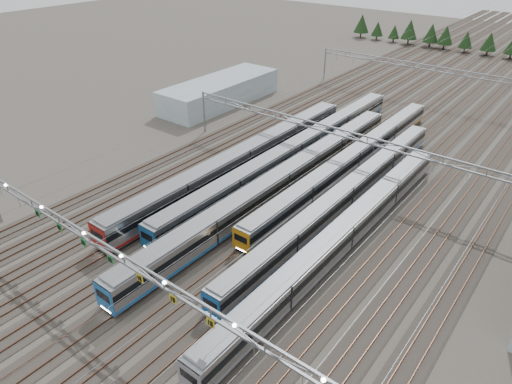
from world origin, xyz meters
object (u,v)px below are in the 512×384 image
Objects in this scene: train_a at (243,160)px; train_b at (294,151)px; train_c at (281,182)px; west_shed at (220,91)px; train_f at (343,235)px; gantry_near at (123,262)px; gantry_far at (435,73)px; train_e at (344,195)px; train_d at (352,160)px; gantry_mid at (334,136)px.

train_a is 0.86× the size of train_b.
west_shed is (-34.52, 25.09, 0.47)m from train_c.
train_a is 23.89m from train_f.
west_shed is (-25.52, 23.07, 0.32)m from train_a.
train_b is 1.02× the size of train_c.
gantry_near reaches higher than gantry_far.
west_shed is (-30.02, 14.92, 0.53)m from train_b.
west_shed is (-36.77, -30.70, -3.74)m from gantry_far.
train_c is at bearing -66.14° from train_b.
train_c is 14.77m from train_f.
train_e is 53.62m from gantry_far.
train_f reaches higher than train_d.
train_f is (9.00, -19.47, 0.05)m from train_d.
gantry_far is at bearing 39.86° from west_shed.
train_c is 1.10× the size of gantry_mid.
gantry_mid is 1.00× the size of gantry_far.
train_f is 62.96m from gantry_far.
train_a is at bearing -177.56° from train_e.
train_d is 1.00× the size of gantry_mid.
gantry_far is (-2.25, 42.32, 4.40)m from train_d.
train_b is 1.14× the size of train_e.
train_a reaches higher than train_c.
train_f is at bearing 64.16° from gantry_near.
train_e is 0.98× the size of gantry_near.
gantry_mid is at bearing 89.93° from gantry_near.
train_e is 11.39m from gantry_mid.
gantry_near is at bearing -55.99° from west_shed.
gantry_far reaches higher than train_e.
train_b is 11.12m from train_c.
gantry_near is (6.70, -39.50, 4.97)m from train_b.
gantry_far reaches higher than train_d.
train_e is at bearing -82.74° from gantry_far.
train_b is 1.13× the size of gantry_far.
train_f is 26.41m from gantry_near.
train_b is 2.11× the size of west_shed.
gantry_mid is (6.75, 0.62, 4.27)m from train_b.
gantry_near is 40.12m from gantry_mid.
train_b is at bearing 151.32° from train_e.
train_d reaches higher than train_e.
train_e is (9.00, 2.79, -0.26)m from train_c.
train_d is at bearing 86.93° from gantry_near.
gantry_mid reaches higher than train_d.
gantry_far is (-11.25, 61.79, 4.35)m from train_f.
train_f is 0.93× the size of gantry_near.
west_shed reaches higher than train_b.
train_f is 0.93× the size of gantry_mid.
train_f is at bearing -32.92° from west_shed.
train_c is 1.10× the size of gantry_far.
train_d is 1.02× the size of train_e.
train_c is 29.82m from gantry_near.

